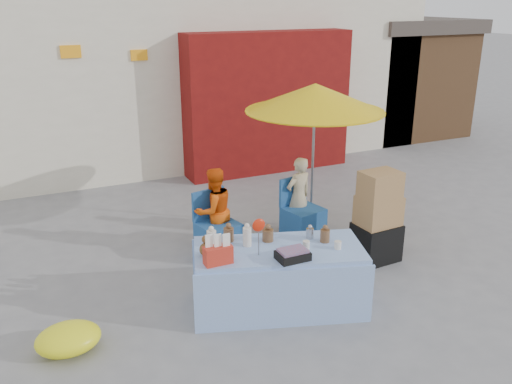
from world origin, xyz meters
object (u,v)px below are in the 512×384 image
chair_right (302,221)px  box_stack (378,220)px  vendor_orange (214,211)px  umbrella (315,98)px  market_table (278,277)px  chair_left (218,237)px  vendor_beige (298,197)px

chair_right → box_stack: bearing=-74.2°
vendor_orange → umbrella: umbrella is taller
chair_right → umbrella: umbrella is taller
market_table → chair_right: market_table is taller
chair_left → vendor_orange: (0.00, 0.13, 0.32)m
market_table → vendor_orange: size_ratio=1.74×
chair_right → vendor_orange: (-1.25, 0.13, 0.32)m
chair_left → vendor_beige: (1.25, 0.13, 0.31)m
market_table → umbrella: bearing=68.6°
market_table → vendor_beige: (1.12, 1.57, 0.21)m
chair_right → vendor_beige: bearing=75.6°
box_stack → chair_right: bearing=118.7°
umbrella → box_stack: umbrella is taller
chair_right → vendor_beige: vendor_beige is taller
vendor_orange → umbrella: size_ratio=0.55×
market_table → box_stack: size_ratio=1.68×
chair_right → chair_left: bearing=167.1°
market_table → chair_right: (1.11, 1.43, -0.10)m
chair_left → chair_right: size_ratio=1.00×
vendor_orange → box_stack: bearing=135.4°
chair_left → vendor_beige: bearing=-6.7°
vendor_beige → umbrella: umbrella is taller
vendor_beige → box_stack: bearing=102.6°
vendor_orange → box_stack: 2.08m
chair_left → chair_right: (1.25, 0.00, 0.00)m
chair_left → vendor_orange: 0.35m
vendor_beige → umbrella: bearing=-166.3°
market_table → chair_left: size_ratio=2.34×
chair_left → box_stack: box_stack is taller
vendor_orange → vendor_beige: size_ratio=1.01×
umbrella → box_stack: 1.85m
vendor_orange → box_stack: (1.77, -1.10, -0.03)m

